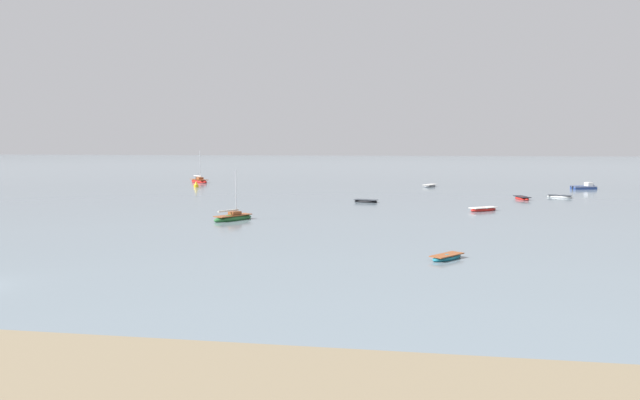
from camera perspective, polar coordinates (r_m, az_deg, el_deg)
sailboat_moored_0 at (r=132.63m, az=-11.57°, el=1.79°), size 6.11×6.05×7.35m
rowboat_moored_0 at (r=119.34m, az=10.55°, el=1.35°), size 3.20×4.51×0.68m
rowboat_moored_2 at (r=100.95m, az=22.10°, el=0.31°), size 4.01×2.83×0.60m
rowboat_moored_3 at (r=95.66m, az=18.89°, el=0.16°), size 2.29×4.39×0.66m
rowboat_moored_4 at (r=44.72m, az=12.12°, el=-5.43°), size 2.84×3.24×0.51m
rowboat_moored_5 at (r=77.87m, az=15.46°, el=-0.89°), size 4.09×3.60×0.65m
motorboat_moored_0 at (r=121.64m, az=24.36°, el=1.09°), size 5.44×3.28×1.96m
sailboat_moored_1 at (r=66.61m, az=-8.38°, el=-1.72°), size 4.16×5.28×5.85m
rowboat_moored_6 at (r=86.40m, az=4.44°, el=-0.11°), size 3.85×2.36×0.57m
channel_buoy at (r=118.33m, az=-11.85°, el=1.43°), size 0.90×0.90×2.30m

